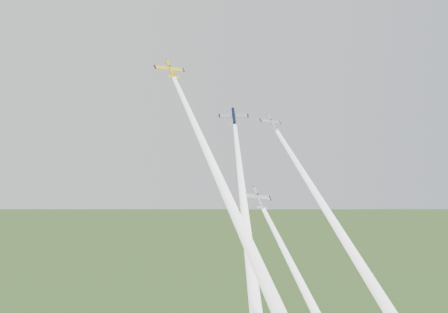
% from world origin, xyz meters
% --- Properties ---
extents(plane_yellow, '(9.43, 8.40, 6.99)m').
position_xyz_m(plane_yellow, '(-12.20, 0.04, 113.62)').
color(plane_yellow, yellow).
extents(smoke_trail_yellow, '(14.91, 44.94, 49.26)m').
position_xyz_m(smoke_trail_yellow, '(-5.73, -23.21, 87.56)').
color(smoke_trail_yellow, white).
extents(plane_navy, '(8.75, 7.43, 6.66)m').
position_xyz_m(plane_navy, '(4.92, 2.62, 102.41)').
color(plane_navy, '#0B1333').
extents(smoke_trail_navy, '(9.28, 41.11, 44.20)m').
position_xyz_m(smoke_trail_navy, '(1.42, -18.89, 78.88)').
color(smoke_trail_navy, white).
extents(plane_silver_right, '(7.93, 7.42, 6.06)m').
position_xyz_m(plane_silver_right, '(13.99, -1.08, 100.84)').
color(plane_silver_right, silver).
extents(smoke_trail_silver_right, '(16.59, 39.40, 43.94)m').
position_xyz_m(smoke_trail_silver_right, '(21.43, -21.43, 77.44)').
color(smoke_trail_silver_right, white).
extents(plane_silver_low, '(8.98, 8.63, 7.68)m').
position_xyz_m(plane_silver_low, '(6.85, -11.58, 82.14)').
color(plane_silver_low, silver).
extents(smoke_trail_silver_low, '(13.54, 37.00, 40.56)m').
position_xyz_m(smoke_trail_silver_low, '(12.67, -30.82, 60.42)').
color(smoke_trail_silver_low, white).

